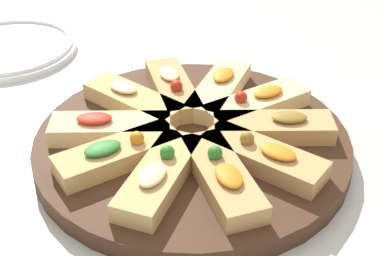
{
  "coord_description": "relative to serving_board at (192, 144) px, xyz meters",
  "views": [
    {
      "loc": [
        0.43,
        -0.32,
        0.39
      ],
      "look_at": [
        0.0,
        0.0,
        0.04
      ],
      "focal_mm": 50.0,
      "sensor_mm": 36.0,
      "label": 1
    }
  ],
  "objects": [
    {
      "name": "plate_left",
      "position": [
        -0.41,
        -0.08,
        -0.0
      ],
      "size": [
        0.23,
        0.23,
        0.02
      ],
      "color": "white",
      "rests_on": "ground_plane"
    },
    {
      "name": "focaccia_slice_2",
      "position": [
        -0.06,
        -0.08,
        0.02
      ],
      "size": [
        0.12,
        0.15,
        0.03
      ],
      "color": "#E5C689",
      "rests_on": "serving_board"
    },
    {
      "name": "serving_board",
      "position": [
        0.0,
        0.0,
        0.0
      ],
      "size": [
        0.39,
        0.39,
        0.02
      ],
      "primitive_type": "cylinder",
      "color": "#422819",
      "rests_on": "ground_plane"
    },
    {
      "name": "focaccia_slice_4",
      "position": [
        0.05,
        -0.08,
        0.02
      ],
      "size": [
        0.12,
        0.15,
        0.04
      ],
      "color": "tan",
      "rests_on": "serving_board"
    },
    {
      "name": "ground_plane",
      "position": [
        0.0,
        0.0,
        -0.01
      ],
      "size": [
        3.0,
        3.0,
        0.0
      ],
      "primitive_type": "plane",
      "color": "beige"
    },
    {
      "name": "focaccia_slice_7",
      "position": [
        0.06,
        0.08,
        0.02
      ],
      "size": [
        0.12,
        0.14,
        0.03
      ],
      "color": "tan",
      "rests_on": "serving_board"
    },
    {
      "name": "focaccia_slice_8",
      "position": [
        0.01,
        0.1,
        0.02
      ],
      "size": [
        0.06,
        0.15,
        0.04
      ],
      "color": "#E5C689",
      "rests_on": "serving_board"
    },
    {
      "name": "focaccia_slice_9",
      "position": [
        -0.05,
        0.08,
        0.02
      ],
      "size": [
        0.12,
        0.15,
        0.03
      ],
      "color": "#E5C689",
      "rests_on": "serving_board"
    },
    {
      "name": "focaccia_slice_3",
      "position": [
        -0.01,
        -0.1,
        0.02
      ],
      "size": [
        0.06,
        0.15,
        0.04
      ],
      "color": "tan",
      "rests_on": "serving_board"
    },
    {
      "name": "focaccia_slice_5",
      "position": [
        0.09,
        -0.03,
        0.02
      ],
      "size": [
        0.15,
        0.09,
        0.04
      ],
      "color": "tan",
      "rests_on": "serving_board"
    },
    {
      "name": "focaccia_slice_0",
      "position": [
        -0.09,
        0.03,
        0.02
      ],
      "size": [
        0.15,
        0.1,
        0.04
      ],
      "color": "tan",
      "rests_on": "serving_board"
    },
    {
      "name": "focaccia_slice_6",
      "position": [
        0.09,
        0.03,
        0.02
      ],
      "size": [
        0.15,
        0.09,
        0.04
      ],
      "color": "tan",
      "rests_on": "serving_board"
    },
    {
      "name": "focaccia_slice_1",
      "position": [
        -0.1,
        -0.03,
        0.02
      ],
      "size": [
        0.15,
        0.08,
        0.03
      ],
      "color": "tan",
      "rests_on": "serving_board"
    }
  ]
}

